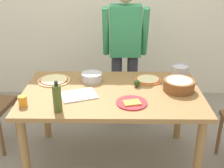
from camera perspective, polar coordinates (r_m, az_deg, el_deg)
ground at (r=3.05m, az=-0.01°, el=-14.42°), size 8.00×8.00×0.00m
wall_back at (r=4.03m, az=0.23°, el=15.57°), size 5.60×0.10×2.60m
dining_table at (r=2.68m, az=-0.01°, el=-3.18°), size 1.60×0.96×0.76m
person_cook at (r=3.29m, az=2.53°, el=7.11°), size 0.49×0.25×1.62m
pizza_raw_on_board at (r=2.90m, az=-11.18°, el=0.71°), size 0.31×0.31×0.02m
pizza_cooked_on_tray at (r=2.88m, az=7.01°, el=0.84°), size 0.26×0.26×0.02m
plate_with_slice at (r=2.44m, az=3.84°, el=-3.64°), size 0.26×0.26×0.02m
popcorn_bowl at (r=2.71m, az=12.83°, el=0.00°), size 0.28×0.28×0.11m
mixing_bowl_steel at (r=2.85m, az=-3.93°, el=1.34°), size 0.20×0.20×0.08m
olive_oil_bottle at (r=2.31m, az=-10.55°, el=-2.71°), size 0.07×0.07×0.26m
steel_pot at (r=2.98m, az=12.94°, el=2.34°), size 0.17×0.17×0.13m
cup_orange at (r=2.49m, az=-16.90°, el=-3.15°), size 0.07×0.07×0.08m
cutting_board_white at (r=2.58m, az=-6.45°, el=-2.17°), size 0.36×0.31×0.01m
avocado at (r=2.73m, az=4.83°, el=0.13°), size 0.06×0.06×0.07m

